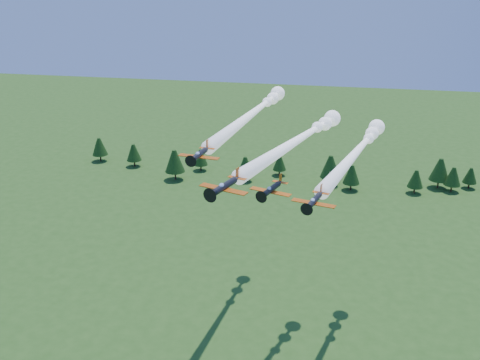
% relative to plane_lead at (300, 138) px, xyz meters
% --- Properties ---
extents(plane_lead, '(20.69, 51.14, 3.70)m').
position_rel_plane_lead_xyz_m(plane_lead, '(0.00, 0.00, 0.00)').
color(plane_lead, black).
rests_on(plane_lead, ground).
extents(plane_left, '(12.33, 58.23, 3.70)m').
position_rel_plane_lead_xyz_m(plane_left, '(-11.75, 14.37, 1.36)').
color(plane_left, black).
rests_on(plane_left, ground).
extents(plane_right, '(16.91, 51.13, 3.70)m').
position_rel_plane_lead_xyz_m(plane_right, '(11.56, 5.24, -3.33)').
color(plane_right, black).
rests_on(plane_right, ground).
extents(plane_slot, '(8.09, 8.99, 2.84)m').
position_rel_plane_lead_xyz_m(plane_slot, '(-4.02, -11.58, -6.63)').
color(plane_slot, black).
rests_on(plane_slot, ground).
extents(treeline, '(171.65, 21.67, 12.00)m').
position_rel_plane_lead_xyz_m(treeline, '(-6.03, 91.07, -38.38)').
color(treeline, '#382314').
rests_on(treeline, ground).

